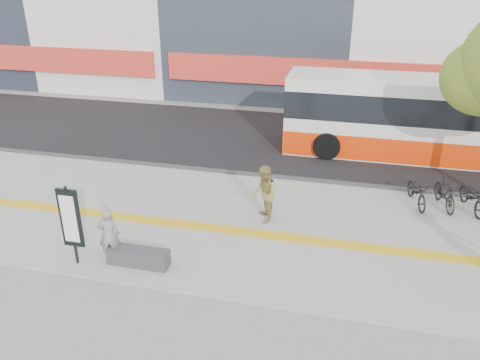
% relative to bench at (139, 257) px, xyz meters
% --- Properties ---
extents(ground, '(120.00, 120.00, 0.00)m').
position_rel_bench_xyz_m(ground, '(2.60, 1.20, -0.30)').
color(ground, gray).
rests_on(ground, ground).
extents(sidewalk, '(40.00, 7.00, 0.08)m').
position_rel_bench_xyz_m(sidewalk, '(2.60, 2.70, -0.27)').
color(sidewalk, gray).
rests_on(sidewalk, ground).
extents(tactile_strip, '(40.00, 0.45, 0.01)m').
position_rel_bench_xyz_m(tactile_strip, '(2.60, 2.20, -0.22)').
color(tactile_strip, gold).
rests_on(tactile_strip, sidewalk).
extents(street, '(40.00, 8.00, 0.06)m').
position_rel_bench_xyz_m(street, '(2.60, 10.20, -0.28)').
color(street, black).
rests_on(street, ground).
extents(curb, '(40.00, 0.25, 0.14)m').
position_rel_bench_xyz_m(curb, '(2.60, 6.20, -0.23)').
color(curb, '#313134').
rests_on(curb, ground).
extents(bench, '(1.60, 0.45, 0.45)m').
position_rel_bench_xyz_m(bench, '(0.00, 0.00, 0.00)').
color(bench, '#313134').
rests_on(bench, sidewalk).
extents(signboard, '(0.55, 0.10, 2.20)m').
position_rel_bench_xyz_m(signboard, '(-1.60, -0.31, 1.06)').
color(signboard, black).
rests_on(signboard, sidewalk).
extents(bus, '(11.64, 2.76, 3.10)m').
position_rel_bench_xyz_m(bus, '(8.22, 9.70, 1.21)').
color(bus, silver).
rests_on(bus, street).
extents(bicycle_row, '(4.25, 1.78, 0.99)m').
position_rel_bench_xyz_m(bicycle_row, '(8.92, 5.20, 0.24)').
color(bicycle_row, black).
rests_on(bicycle_row, sidewalk).
extents(seated_woman, '(0.64, 0.54, 1.50)m').
position_rel_bench_xyz_m(seated_woman, '(-0.80, 0.05, 0.53)').
color(seated_woman, black).
rests_on(seated_woman, sidewalk).
extents(pedestrian_tan, '(0.91, 1.03, 1.76)m').
position_rel_bench_xyz_m(pedestrian_tan, '(2.69, 3.04, 0.65)').
color(pedestrian_tan, olive).
rests_on(pedestrian_tan, sidewalk).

